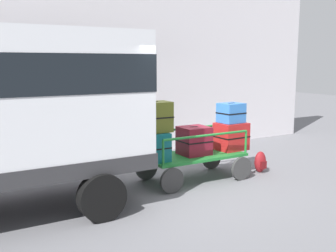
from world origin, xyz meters
The scene contains 10 objects.
ground_plane centered at (0.00, 0.00, 0.00)m, with size 40.00×40.00×0.00m, color slate.
building_wall centered at (-0.01, 2.94, 2.50)m, with size 12.00×0.38×5.00m.
luggage_cart centered at (0.39, 0.20, 0.39)m, with size 2.02×1.02×0.50m.
cart_railing centered at (0.39, 0.20, 0.87)m, with size 1.90×0.88×0.46m.
suitcase_left_bottom centered at (-0.49, 0.23, 0.76)m, with size 0.46×0.67×0.52m.
suitcase_left_middle centered at (-0.49, 0.19, 1.29)m, with size 0.62×0.44×0.55m.
suitcase_midleft_bottom centered at (0.39, 0.20, 0.77)m, with size 0.55×0.51×0.54m.
suitcase_center_bottom centered at (1.28, 0.18, 0.78)m, with size 0.63×0.51×0.55m.
suitcase_center_middle centered at (1.28, 0.20, 1.25)m, with size 0.50×0.43×0.40m.
backpack centered at (1.88, -0.06, 0.22)m, with size 0.27×0.22×0.44m.
Camera 1 is at (-3.86, -6.02, 2.26)m, focal length 42.84 mm.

